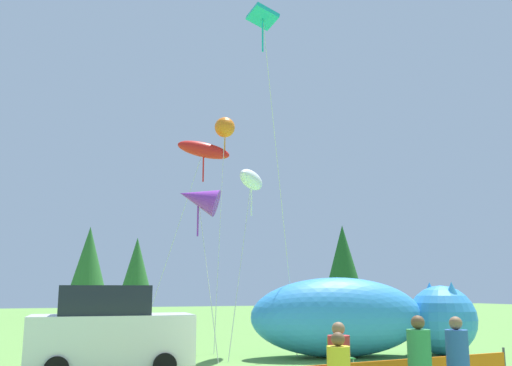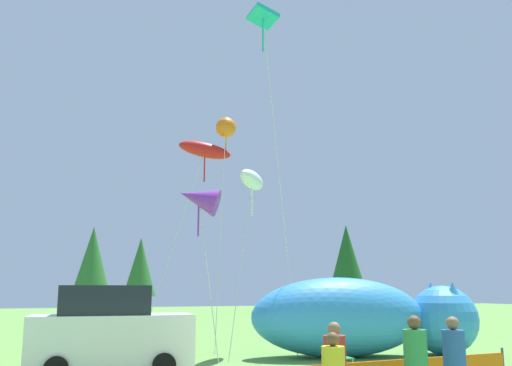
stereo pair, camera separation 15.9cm
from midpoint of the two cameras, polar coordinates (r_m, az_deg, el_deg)
parked_car at (r=16.24m, az=-14.13°, el=-14.14°), size 4.38×2.30×2.32m
folding_chair at (r=15.79m, az=8.53°, el=-16.52°), size 0.59×0.59×0.96m
inflatable_cat at (r=19.99m, az=10.77°, el=-13.30°), size 7.99×3.75×2.60m
spectator_in_red_shirt at (r=10.78m, az=19.69°, el=-16.70°), size 0.38×0.38×1.75m
spectator_in_black_shirt at (r=10.23m, az=16.17°, el=-17.15°), size 0.39×0.39×1.79m
kite_orange_flower at (r=23.12m, az=-2.84°, el=5.47°), size 1.22×1.95×9.06m
kite_red_lizard at (r=22.98m, az=-4.97°, el=3.24°), size 3.47×1.32×8.29m
kite_purple_delta at (r=19.62m, az=-5.51°, el=-1.57°), size 1.79×2.44×5.93m
kite_teal_diamond at (r=20.65m, az=1.00°, el=15.52°), size 1.96×1.11×11.88m
kite_white_ghost at (r=20.55m, az=-0.17°, el=0.26°), size 2.34×2.87×6.42m
horizon_tree_east at (r=58.63m, az=9.14°, el=-7.42°), size 3.61×3.61×8.62m
horizon_tree_west at (r=51.39m, az=-11.42°, el=-8.25°), size 2.80×2.80×6.68m
horizon_tree_northeast at (r=46.12m, az=-15.95°, el=-7.57°), size 2.93×2.93×7.00m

